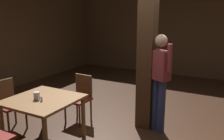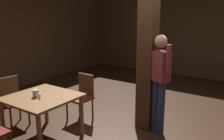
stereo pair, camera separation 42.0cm
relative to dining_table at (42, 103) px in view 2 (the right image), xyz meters
name	(u,v)px [view 2 (the right image)]	position (x,y,z in m)	size (l,w,h in m)	color
ground_plane	(127,130)	(1.01, 1.03, -0.63)	(10.80, 10.80, 0.00)	#382114
wall_back	(202,34)	(1.01, 5.53, 0.77)	(8.00, 0.10, 2.80)	brown
pillar	(148,52)	(1.21, 1.34, 0.77)	(0.28, 0.28, 2.80)	#422816
dining_table	(42,103)	(0.00, 0.00, 0.00)	(1.04, 1.04, 0.74)	brown
chair_north	(82,95)	(0.03, 0.95, -0.13)	(0.44, 0.44, 0.89)	maroon
chair_west	(12,98)	(-0.90, 0.05, -0.13)	(0.47, 0.47, 0.89)	maroon
napkin_cup	(36,93)	(-0.05, -0.07, 0.17)	(0.10, 0.10, 0.12)	beige
salt_shaker	(40,96)	(0.07, -0.09, 0.15)	(0.03, 0.03, 0.08)	silver
standing_person	(159,78)	(1.48, 1.27, 0.37)	(0.46, 0.33, 1.72)	maroon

